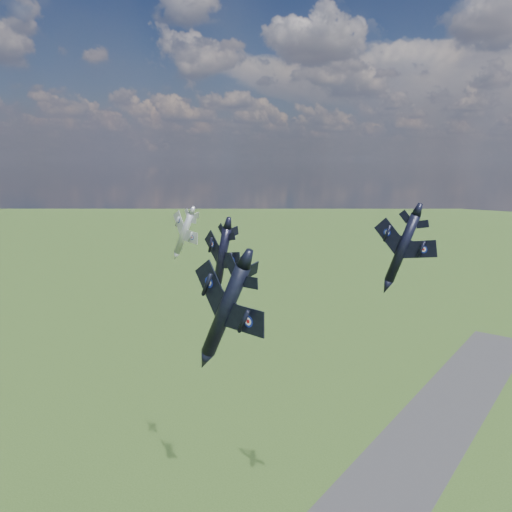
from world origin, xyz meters
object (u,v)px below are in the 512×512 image
Objects in this scene: jet_lead_navy at (222,259)px; jet_left_silver at (184,233)px; jet_right_navy at (225,311)px; jet_high_navy at (402,248)px.

jet_left_silver reaches higher than jet_lead_navy.
jet_right_navy is at bearing -34.00° from jet_lead_navy.
jet_lead_navy is 1.13× the size of jet_right_navy.
jet_high_navy is at bearing 19.28° from jet_left_silver.
jet_high_navy reaches higher than jet_left_silver.
jet_lead_navy is 30.30m from jet_high_navy.
jet_lead_navy is at bearing 137.24° from jet_right_navy.
jet_right_navy is at bearing -30.44° from jet_left_silver.
jet_right_navy is (26.63, -30.41, 3.11)m from jet_lead_navy.
jet_right_navy is 0.91× the size of jet_high_navy.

